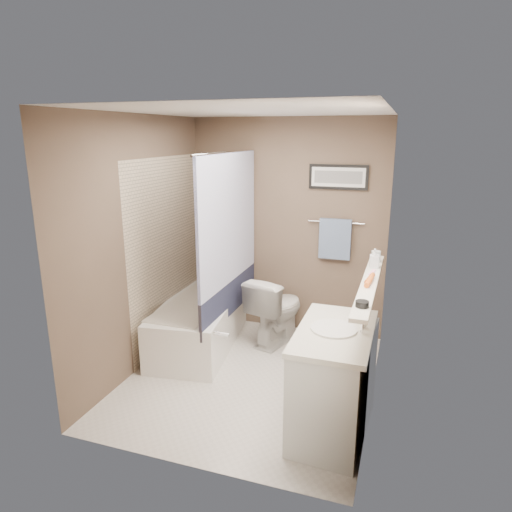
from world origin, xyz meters
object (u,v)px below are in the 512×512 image
(toilet, at_px, (276,309))
(hair_brush_back, at_px, (370,279))
(candle_bowl_near, at_px, (362,304))
(soap_bottle, at_px, (374,258))
(hair_brush_front, at_px, (369,281))
(glass_jar, at_px, (376,256))
(vanity, at_px, (334,384))
(bathtub, at_px, (200,323))

(toilet, xyz_separation_m, hair_brush_back, (1.03, -1.00, 0.76))
(toilet, bearing_deg, candle_bowl_near, 138.56)
(toilet, height_order, candle_bowl_near, candle_bowl_near)
(hair_brush_back, bearing_deg, soap_bottle, 90.00)
(hair_brush_front, bearing_deg, soap_bottle, 90.00)
(toilet, bearing_deg, hair_brush_back, 151.13)
(glass_jar, xyz_separation_m, soap_bottle, (0.00, -0.19, 0.03))
(toilet, relative_size, hair_brush_front, 3.42)
(hair_brush_back, distance_m, glass_jar, 0.58)
(vanity, relative_size, hair_brush_front, 4.09)
(glass_jar, bearing_deg, toilet, 158.01)
(soap_bottle, bearing_deg, toilet, 149.49)
(vanity, xyz_separation_m, candle_bowl_near, (0.19, -0.19, 0.73))
(toilet, relative_size, hair_brush_back, 3.42)
(soap_bottle, bearing_deg, glass_jar, 90.00)
(bathtub, xyz_separation_m, vanity, (1.60, -1.02, 0.15))
(soap_bottle, bearing_deg, bathtub, 171.90)
(vanity, bearing_deg, hair_brush_front, 62.44)
(bathtub, bearing_deg, soap_bottle, -15.61)
(candle_bowl_near, xyz_separation_m, glass_jar, (0.00, 1.15, 0.03))
(hair_brush_front, bearing_deg, glass_jar, 90.00)
(hair_brush_front, relative_size, hair_brush_back, 1.00)
(glass_jar, bearing_deg, vanity, -100.90)
(candle_bowl_near, bearing_deg, bathtub, 145.78)
(toilet, relative_size, glass_jar, 7.52)
(bathtub, relative_size, glass_jar, 15.00)
(toilet, xyz_separation_m, vanity, (0.85, -1.38, 0.02))
(hair_brush_front, xyz_separation_m, glass_jar, (0.00, 0.65, 0.03))
(vanity, distance_m, candle_bowl_near, 0.78)
(hair_brush_front, xyz_separation_m, hair_brush_back, (0.00, 0.07, 0.00))
(hair_brush_back, xyz_separation_m, glass_jar, (0.00, 0.58, 0.03))
(candle_bowl_near, height_order, hair_brush_back, hair_brush_back)
(vanity, relative_size, glass_jar, 9.00)
(bathtub, height_order, hair_brush_back, hair_brush_back)
(hair_brush_front, relative_size, soap_bottle, 1.34)
(toilet, xyz_separation_m, glass_jar, (1.03, -0.42, 0.79))
(bathtub, height_order, soap_bottle, soap_bottle)
(soap_bottle, bearing_deg, candle_bowl_near, -90.00)
(vanity, height_order, hair_brush_back, hair_brush_back)
(vanity, bearing_deg, bathtub, 150.98)
(vanity, height_order, soap_bottle, soap_bottle)
(vanity, height_order, glass_jar, glass_jar)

